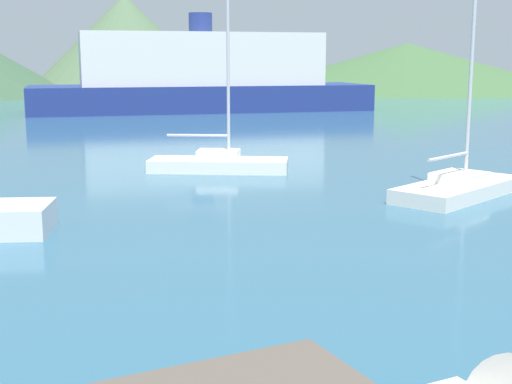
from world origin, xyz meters
The scene contains 5 objects.
sailboat_middle centered at (6.53, 18.58, 0.36)m, with size 5.34×4.76×7.98m.
sailboat_outer centered at (-0.45, 24.85, 0.37)m, with size 5.57×2.88×7.24m.
ferry_distant centered at (1.50, 57.71, 2.83)m, with size 28.58×10.70×7.99m.
hill_central centered at (-5.63, 100.25, 6.52)m, with size 26.92×26.92×13.04m.
hill_east centered at (33.53, 95.20, 3.24)m, with size 46.33×46.33×6.49m.
Camera 1 is at (-3.20, -2.27, 4.28)m, focal length 50.00 mm.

